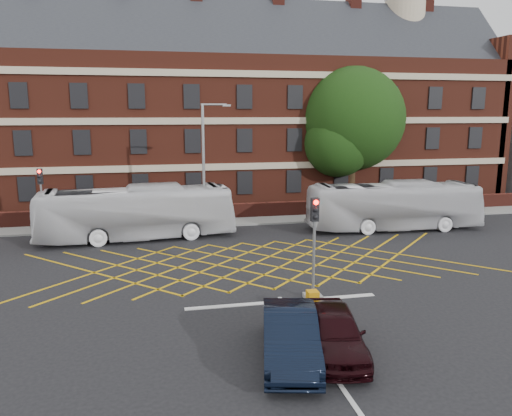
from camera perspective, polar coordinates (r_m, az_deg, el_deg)
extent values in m
plane|color=black|center=(24.06, 0.93, -7.67)|extent=(120.00, 120.00, 0.00)
cube|color=#5A2317|center=(44.56, -5.29, 8.73)|extent=(50.00, 12.00, 12.00)
cube|color=black|center=(44.74, -5.43, 16.43)|extent=(51.00, 10.61, 10.61)
cube|color=#B7A88C|center=(38.50, -4.28, 9.90)|extent=(50.00, 0.18, 0.50)
cube|color=black|center=(38.58, -4.25, 7.67)|extent=(1.20, 0.14, 1.80)
cube|color=#4F1C15|center=(45.17, -15.09, 21.85)|extent=(1.00, 1.40, 3.20)
cylinder|color=#B7A88C|center=(50.40, 16.53, 18.86)|extent=(3.60, 3.60, 6.00)
cube|color=#4F1C15|center=(36.31, -3.54, -0.40)|extent=(56.00, 0.50, 1.10)
cube|color=slate|center=(35.44, -3.30, -1.49)|extent=(60.00, 3.00, 0.12)
cube|color=#CC990C|center=(25.92, -0.04, -6.27)|extent=(8.22, 8.22, 0.02)
cube|color=silver|center=(20.86, 3.06, -10.63)|extent=(8.00, 0.30, 0.02)
cube|color=silver|center=(15.29, 9.61, -19.32)|extent=(0.15, 14.00, 0.02)
imported|color=silver|center=(31.18, -13.49, -0.52)|extent=(11.99, 3.70, 3.29)
imported|color=silver|center=(34.06, 15.49, 0.25)|extent=(11.56, 3.30, 3.18)
imported|color=black|center=(16.13, 3.92, -14.35)|extent=(2.64, 5.04, 1.58)
imported|color=black|center=(16.64, 8.89, -13.77)|extent=(2.56, 4.69, 1.51)
cylinder|color=black|center=(42.10, 10.77, 3.98)|extent=(0.90, 0.90, 5.44)
sphere|color=black|center=(41.81, 10.99, 9.97)|extent=(8.38, 8.38, 8.38)
sphere|color=black|center=(40.58, 9.35, 7.35)|extent=(5.44, 5.44, 5.44)
sphere|color=black|center=(43.18, 12.36, 7.98)|extent=(5.03, 5.03, 5.03)
cube|color=slate|center=(21.24, 6.51, -10.03)|extent=(0.70, 0.70, 0.20)
cylinder|color=gray|center=(20.71, 6.61, -5.76)|extent=(0.12, 0.12, 3.50)
cube|color=black|center=(20.22, 6.74, -0.19)|extent=(0.30, 0.25, 0.95)
sphere|color=#FF0C05|center=(20.03, 6.88, 0.64)|extent=(0.20, 0.20, 0.20)
cube|color=slate|center=(33.84, -22.99, -2.89)|extent=(0.70, 0.70, 0.20)
cylinder|color=gray|center=(33.51, -23.19, -0.14)|extent=(0.12, 0.12, 3.50)
cube|color=black|center=(33.21, -23.46, 3.33)|extent=(0.30, 0.25, 0.95)
sphere|color=#FF0C05|center=(33.04, -23.55, 3.85)|extent=(0.20, 0.20, 0.20)
cube|color=slate|center=(32.38, -5.86, -2.65)|extent=(1.00, 1.00, 0.20)
cylinder|color=gray|center=(31.69, -6.00, 4.32)|extent=(0.18, 0.18, 8.12)
cylinder|color=gray|center=(31.56, -4.85, 11.70)|extent=(1.60, 0.12, 0.12)
cube|color=gray|center=(31.67, -3.39, 11.63)|extent=(0.50, 0.20, 0.12)
cylinder|color=gray|center=(35.01, -23.28, -0.79)|extent=(0.10, 0.10, 2.20)
cube|color=silver|center=(34.79, -23.40, 0.47)|extent=(1.10, 0.06, 0.45)
cube|color=silver|center=(34.87, -23.34, -0.34)|extent=(1.10, 0.06, 0.40)
cube|color=silver|center=(34.96, -23.28, -1.06)|extent=(1.10, 0.06, 0.35)
cube|color=orange|center=(19.49, 6.46, -10.76)|extent=(0.42, 0.43, 0.99)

